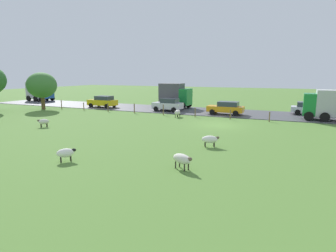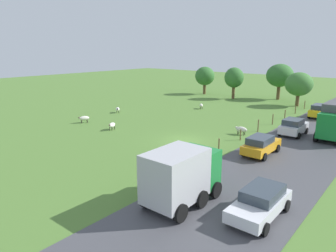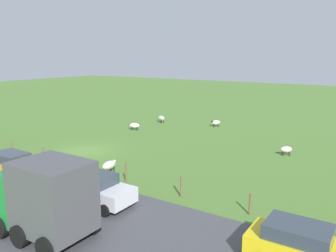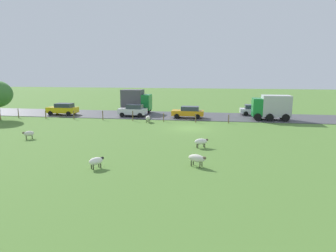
% 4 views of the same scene
% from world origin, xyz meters
% --- Properties ---
extents(ground_plane, '(160.00, 160.00, 0.00)m').
position_xyz_m(ground_plane, '(0.00, 0.00, 0.00)').
color(ground_plane, '#517A33').
extents(road_strip, '(8.00, 80.00, 0.06)m').
position_xyz_m(road_strip, '(9.03, 0.00, 0.03)').
color(road_strip, '#47474C').
rests_on(road_strip, ground_plane).
extents(sheep_0, '(1.05, 1.01, 0.74)m').
position_xyz_m(sheep_0, '(-14.96, 4.88, 0.49)').
color(sheep_0, white).
rests_on(sheep_0, ground_plane).
extents(sheep_1, '(0.93, 1.04, 0.75)m').
position_xyz_m(sheep_1, '(-7.72, 14.51, 0.51)').
color(sheep_1, silver).
rests_on(sheep_1, ground_plane).
extents(sheep_2, '(0.89, 1.24, 0.78)m').
position_xyz_m(sheep_2, '(-8.50, -1.63, 0.52)').
color(sheep_2, white).
rests_on(sheep_2, ground_plane).
extents(sheep_3, '(1.30, 0.60, 0.83)m').
position_xyz_m(sheep_3, '(3.12, 5.50, 0.55)').
color(sheep_3, silver).
rests_on(sheep_3, ground_plane).
extents(sheep_4, '(0.96, 1.32, 0.82)m').
position_xyz_m(sheep_4, '(-13.54, -1.59, 0.56)').
color(sheep_4, silver).
rests_on(sheep_4, ground_plane).
extents(tree_1, '(4.02, 4.02, 5.11)m').
position_xyz_m(tree_1, '(2.34, 25.60, 3.33)').
color(tree_1, brown).
rests_on(tree_1, ground_plane).
extents(fence_post_0, '(0.12, 0.12, 1.06)m').
position_xyz_m(fence_post_0, '(3.96, -4.40, 0.53)').
color(fence_post_0, brown).
rests_on(fence_post_0, ground_plane).
extents(fence_post_1, '(0.12, 0.12, 1.08)m').
position_xyz_m(fence_post_1, '(3.96, -0.37, 0.54)').
color(fence_post_1, brown).
rests_on(fence_post_1, ground_plane).
extents(fence_post_2, '(0.12, 0.12, 1.07)m').
position_xyz_m(fence_post_2, '(3.96, 3.66, 0.53)').
color(fence_post_2, brown).
rests_on(fence_post_2, ground_plane).
extents(fence_post_3, '(0.12, 0.12, 1.30)m').
position_xyz_m(fence_post_3, '(3.96, 7.70, 0.65)').
color(fence_post_3, brown).
rests_on(fence_post_3, ground_plane).
extents(fence_post_4, '(0.12, 0.12, 1.23)m').
position_xyz_m(fence_post_4, '(3.96, 11.73, 0.61)').
color(fence_post_4, brown).
rests_on(fence_post_4, ground_plane).
extents(fence_post_5, '(0.12, 0.12, 1.11)m').
position_xyz_m(fence_post_5, '(3.96, 15.76, 0.56)').
color(fence_post_5, brown).
rests_on(fence_post_5, ground_plane).
extents(fence_post_6, '(0.12, 0.12, 1.04)m').
position_xyz_m(fence_post_6, '(3.96, 19.80, 0.52)').
color(fence_post_6, brown).
rests_on(fence_post_6, ground_plane).
extents(fence_post_7, '(0.12, 0.12, 1.24)m').
position_xyz_m(fence_post_7, '(3.96, 23.83, 0.62)').
color(fence_post_7, brown).
rests_on(fence_post_7, ground_plane).
extents(truck_0, '(2.72, 4.30, 3.50)m').
position_xyz_m(truck_0, '(10.95, 9.12, 1.89)').
color(truck_0, '#197F33').
rests_on(truck_0, road_strip).
extents(truck_1, '(2.61, 4.69, 3.19)m').
position_xyz_m(truck_1, '(7.12, -9.92, 1.77)').
color(truck_1, '#197F33').
rests_on(truck_1, road_strip).
extents(truck_2, '(2.77, 4.42, 3.39)m').
position_xyz_m(truck_2, '(11.04, 35.95, 1.85)').
color(truck_2, '#1E4C99').
rests_on(truck_2, road_strip).
extents(car_0, '(2.06, 4.41, 1.50)m').
position_xyz_m(car_0, '(11.12, -8.41, 0.85)').
color(car_0, silver).
rests_on(car_0, road_strip).
extents(car_1, '(2.05, 4.27, 1.67)m').
position_xyz_m(car_1, '(7.20, 19.01, 0.93)').
color(car_1, yellow).
rests_on(car_1, road_strip).
extents(car_2, '(2.04, 3.88, 1.66)m').
position_xyz_m(car_2, '(7.29, 8.56, 0.92)').
color(car_2, silver).
rests_on(car_2, road_strip).
extents(car_3, '(1.97, 4.28, 1.56)m').
position_xyz_m(car_3, '(7.19, 0.83, 0.87)').
color(car_3, orange).
rests_on(car_3, road_strip).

